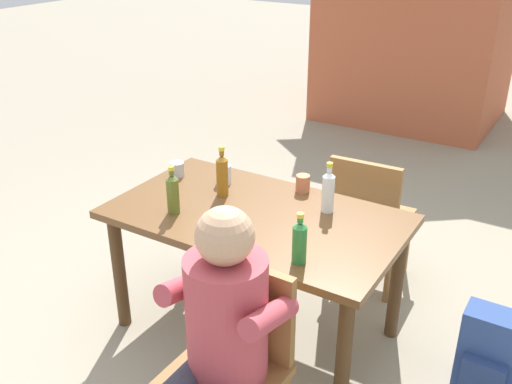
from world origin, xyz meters
name	(u,v)px	position (x,y,z in m)	size (l,w,h in m)	color
ground_plane	(256,328)	(0.00, 0.00, 0.00)	(24.00, 24.00, 0.00)	gray
dining_table	(256,230)	(0.00, 0.00, 0.63)	(1.49, 0.86, 0.73)	brown
chair_near_right	(233,358)	(0.34, -0.73, 0.49)	(0.45, 0.45, 0.87)	olive
chair_far_right	(368,215)	(0.34, 0.73, 0.49)	(0.46, 0.46, 0.87)	olive
person_in_white_shirt	(215,340)	(0.33, -0.84, 0.66)	(0.47, 0.61, 1.18)	#B7424C
bottle_clear	(328,191)	(0.30, 0.21, 0.85)	(0.06, 0.06, 0.27)	white
bottle_green	(299,242)	(0.40, -0.30, 0.84)	(0.06, 0.06, 0.24)	#287A38
bottle_olive	(173,193)	(-0.36, -0.21, 0.84)	(0.06, 0.06, 0.26)	#566623
bottle_amber	(222,174)	(-0.27, 0.09, 0.85)	(0.06, 0.06, 0.28)	#996019
cup_steel	(177,169)	(-0.64, 0.16, 0.77)	(0.08, 0.08, 0.08)	#B2B7BC
cup_terracotta	(303,183)	(0.08, 0.36, 0.78)	(0.08, 0.08, 0.10)	#BC6B47
cup_glass	(224,174)	(-0.35, 0.22, 0.79)	(0.08, 0.08, 0.11)	silver
backpack_by_near_side	(489,354)	(1.19, 0.19, 0.21)	(0.28, 0.23, 0.44)	#2D4784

